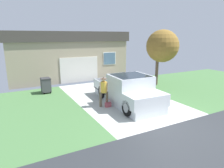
{
  "coord_description": "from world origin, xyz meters",
  "views": [
    {
      "loc": [
        -5.92,
        -5.78,
        3.76
      ],
      "look_at": [
        -1.15,
        3.12,
        1.29
      ],
      "focal_mm": 31.89,
      "sensor_mm": 36.0,
      "label": 1
    }
  ],
  "objects_px": {
    "pickup_truck": "(129,92)",
    "house_with_garage": "(63,54)",
    "person_with_hat": "(104,90)",
    "front_yard_tree": "(163,46)",
    "wheeled_trash_bin": "(46,85)",
    "handbag": "(108,104)"
  },
  "relations": [
    {
      "from": "person_with_hat",
      "to": "house_with_garage",
      "type": "distance_m",
      "value": 9.67
    },
    {
      "from": "person_with_hat",
      "to": "wheeled_trash_bin",
      "type": "height_order",
      "value": "person_with_hat"
    },
    {
      "from": "house_with_garage",
      "to": "wheeled_trash_bin",
      "type": "height_order",
      "value": "house_with_garage"
    },
    {
      "from": "person_with_hat",
      "to": "handbag",
      "type": "bearing_deg",
      "value": -48.47
    },
    {
      "from": "pickup_truck",
      "to": "wheeled_trash_bin",
      "type": "height_order",
      "value": "pickup_truck"
    },
    {
      "from": "front_yard_tree",
      "to": "wheeled_trash_bin",
      "type": "xyz_separation_m",
      "value": [
        -8.28,
        1.96,
        -2.43
      ]
    },
    {
      "from": "handbag",
      "to": "wheeled_trash_bin",
      "type": "xyz_separation_m",
      "value": [
        -2.43,
        4.41,
        0.41
      ]
    },
    {
      "from": "front_yard_tree",
      "to": "wheeled_trash_bin",
      "type": "distance_m",
      "value": 8.85
    },
    {
      "from": "handbag",
      "to": "front_yard_tree",
      "type": "distance_m",
      "value": 6.95
    },
    {
      "from": "person_with_hat",
      "to": "front_yard_tree",
      "type": "xyz_separation_m",
      "value": [
        6.0,
        2.23,
        2.06
      ]
    },
    {
      "from": "person_with_hat",
      "to": "house_with_garage",
      "type": "xyz_separation_m",
      "value": [
        0.41,
        9.6,
        1.14
      ]
    },
    {
      "from": "wheeled_trash_bin",
      "to": "front_yard_tree",
      "type": "bearing_deg",
      "value": -13.29
    },
    {
      "from": "front_yard_tree",
      "to": "person_with_hat",
      "type": "bearing_deg",
      "value": -159.6
    },
    {
      "from": "house_with_garage",
      "to": "front_yard_tree",
      "type": "relative_size",
      "value": 2.43
    },
    {
      "from": "person_with_hat",
      "to": "front_yard_tree",
      "type": "bearing_deg",
      "value": 27.47
    },
    {
      "from": "pickup_truck",
      "to": "front_yard_tree",
      "type": "xyz_separation_m",
      "value": [
        4.62,
        2.63,
        2.24
      ]
    },
    {
      "from": "handbag",
      "to": "pickup_truck",
      "type": "bearing_deg",
      "value": -8.14
    },
    {
      "from": "handbag",
      "to": "house_with_garage",
      "type": "height_order",
      "value": "house_with_garage"
    },
    {
      "from": "person_with_hat",
      "to": "house_with_garage",
      "type": "height_order",
      "value": "house_with_garage"
    },
    {
      "from": "pickup_truck",
      "to": "house_with_garage",
      "type": "xyz_separation_m",
      "value": [
        -0.97,
        9.99,
        1.32
      ]
    },
    {
      "from": "front_yard_tree",
      "to": "wheeled_trash_bin",
      "type": "relative_size",
      "value": 4.12
    },
    {
      "from": "house_with_garage",
      "to": "wheeled_trash_bin",
      "type": "distance_m",
      "value": 6.23
    }
  ]
}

